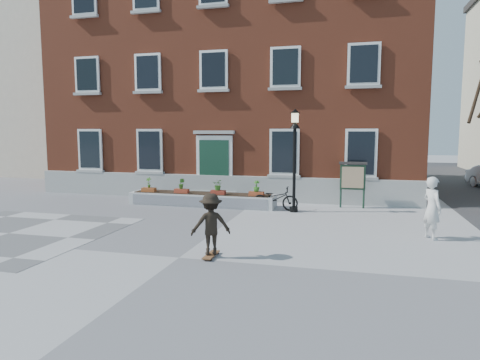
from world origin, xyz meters
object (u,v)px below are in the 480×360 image
(bicycle, at_px, (275,198))
(skateboarder, at_px, (211,224))
(lamp_post, at_px, (295,146))
(notice_board, at_px, (353,177))
(bystander, at_px, (432,208))

(bicycle, height_order, skateboarder, skateboarder)
(bicycle, xyz_separation_m, skateboarder, (-0.42, -6.60, 0.36))
(bicycle, xyz_separation_m, lamp_post, (0.76, -0.11, 2.07))
(bicycle, xyz_separation_m, notice_board, (2.93, 1.33, 0.79))
(lamp_post, bearing_deg, bicycle, 171.37)
(bystander, xyz_separation_m, lamp_post, (-4.39, 3.16, 1.63))
(notice_board, bearing_deg, bicycle, -155.51)
(lamp_post, height_order, skateboarder, lamp_post)
(skateboarder, bearing_deg, bicycle, 86.32)
(bystander, height_order, lamp_post, lamp_post)
(bicycle, distance_m, skateboarder, 6.62)
(bicycle, bearing_deg, bystander, -125.54)
(notice_board, relative_size, skateboarder, 1.17)
(bicycle, distance_m, notice_board, 3.31)
(lamp_post, bearing_deg, bystander, -35.72)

